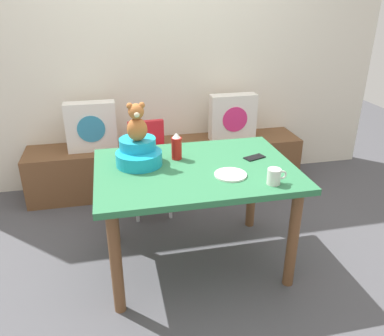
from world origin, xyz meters
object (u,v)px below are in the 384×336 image
Objects in this scene: ketchup_bottle at (177,147)px; teddy_bear at (137,123)px; dinner_plate_near at (231,175)px; highchair at (150,156)px; book_stack at (151,142)px; dining_table at (195,182)px; cell_phone at (254,157)px; pillow_floral_right at (233,117)px; infant_seat_teal at (139,153)px; pillow_floral_left at (91,127)px; coffee_mug at (274,176)px.

teddy_bear is at bearing -174.19° from ketchup_bottle.
dinner_plate_near is (0.28, -0.33, -0.08)m from ketchup_bottle.
highchair is 3.95× the size of dinner_plate_near.
teddy_bear is at bearing -100.13° from book_stack.
dining_table is 0.45m from cell_phone.
pillow_floral_right reaches higher than dinner_plate_near.
ketchup_bottle is at bearing 5.69° from infant_seat_teal.
highchair is at bearing 105.66° from dining_table.
infant_seat_teal is at bearing 158.18° from dining_table.
infant_seat_teal is 0.78m from cell_phone.
pillow_floral_left is 1.86m from coffee_mug.
teddy_bear is at bearing 64.34° from cell_phone.
coffee_mug is (0.75, -0.47, -0.02)m from infant_seat_teal.
dinner_plate_near is at bearing -42.38° from dining_table.
highchair is 1.29m from coffee_mug.
dining_table is 8.87× the size of cell_phone.
coffee_mug is at bearing -98.93° from pillow_floral_right.
pillow_floral_right is 0.82m from book_stack.
ketchup_bottle reaches higher than coffee_mug.
infant_seat_teal is 1.65× the size of dinner_plate_near.
ketchup_bottle is at bearing -125.52° from pillow_floral_right.
infant_seat_teal is 0.62m from dinner_plate_near.
ketchup_bottle reaches higher than book_stack.
coffee_mug reaches higher than book_stack.
infant_seat_teal is at bearing -100.14° from book_stack.
infant_seat_teal is 1.32× the size of teddy_bear.
pillow_floral_left reaches higher than highchair.
book_stack is at bearing 93.61° from ketchup_bottle.
highchair is at bearing 78.15° from teddy_bear.
dining_table is 0.27m from ketchup_bottle.
book_stack is 1.66m from coffee_mug.
cell_phone is (0.43, 0.06, 0.11)m from dining_table.
infant_seat_teal is 0.26m from ketchup_bottle.
teddy_bear is 1.35× the size of ketchup_bottle.
coffee_mug is 0.40m from cell_phone.
pillow_floral_left is 0.64m from highchair.
teddy_bear is at bearing -72.37° from pillow_floral_left.
pillow_floral_left reaches higher than cell_phone.
pillow_floral_left reaches higher than dinner_plate_near.
cell_phone is at bearing -47.70° from highchair.
teddy_bear is at bearing -101.85° from highchair.
dining_table is 0.27m from dinner_plate_near.
infant_seat_teal reaches higher than book_stack.
highchair is 3.16× the size of teddy_bear.
dinner_plate_near is at bearing -29.96° from teddy_bear.
teddy_bear is 0.91m from coffee_mug.
highchair reaches higher than book_stack.
book_stack is at bearing 79.86° from infant_seat_teal.
pillow_floral_right reaches higher than dining_table.
book_stack is 0.44m from highchair.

